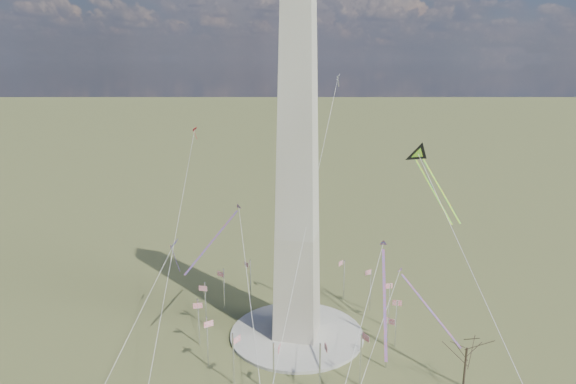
# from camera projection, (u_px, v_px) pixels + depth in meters

# --- Properties ---
(ground) EXTENTS (2000.00, 2000.00, 0.00)m
(ground) POSITION_uv_depth(u_px,v_px,m) (297.00, 335.00, 138.86)
(ground) COLOR #4E542A
(ground) RESTS_ON ground
(plaza) EXTENTS (36.00, 36.00, 0.80)m
(plaza) POSITION_uv_depth(u_px,v_px,m) (297.00, 334.00, 138.76)
(plaza) COLOR #A8A59A
(plaza) RESTS_ON ground
(washington_monument) EXTENTS (15.56, 15.56, 100.00)m
(washington_monument) POSITION_uv_depth(u_px,v_px,m) (298.00, 162.00, 126.78)
(washington_monument) COLOR beige
(washington_monument) RESTS_ON plaza
(flagpole_ring) EXTENTS (54.40, 54.40, 13.00)m
(flagpole_ring) POSITION_uv_depth(u_px,v_px,m) (297.00, 311.00, 137.03)
(flagpole_ring) COLOR white
(flagpole_ring) RESTS_ON ground
(tree_near) EXTENTS (8.44, 8.44, 14.76)m
(tree_near) POSITION_uv_depth(u_px,v_px,m) (467.00, 345.00, 114.64)
(tree_near) COLOR #3F3326
(tree_near) RESTS_ON ground
(kite_delta_black) EXTENTS (14.60, 20.24, 17.13)m
(kite_delta_black) POSITION_uv_depth(u_px,v_px,m) (420.00, 158.00, 134.49)
(kite_delta_black) COLOR black
(kite_delta_black) RESTS_ON ground
(kite_diamond_purple) EXTENTS (1.87, 3.26, 10.13)m
(kite_diamond_purple) POSITION_uv_depth(u_px,v_px,m) (174.00, 247.00, 140.54)
(kite_diamond_purple) COLOR navy
(kite_diamond_purple) RESTS_ON ground
(kite_streamer_left) EXTENTS (3.61, 24.36, 16.72)m
(kite_streamer_left) POSITION_uv_depth(u_px,v_px,m) (384.00, 280.00, 111.53)
(kite_streamer_left) COLOR red
(kite_streamer_left) RESTS_ON ground
(kite_streamer_mid) EXTENTS (9.77, 18.63, 13.79)m
(kite_streamer_mid) POSITION_uv_depth(u_px,v_px,m) (220.00, 231.00, 132.28)
(kite_streamer_mid) COLOR red
(kite_streamer_mid) RESTS_ON ground
(kite_streamer_right) EXTENTS (15.44, 13.91, 13.46)m
(kite_streamer_right) POSITION_uv_depth(u_px,v_px,m) (421.00, 297.00, 123.99)
(kite_streamer_right) COLOR red
(kite_streamer_right) RESTS_ON ground
(kite_small_red) EXTENTS (1.42, 2.02, 4.21)m
(kite_small_red) POSITION_uv_depth(u_px,v_px,m) (195.00, 130.00, 167.94)
(kite_small_red) COLOR red
(kite_small_red) RESTS_ON ground
(kite_small_white) EXTENTS (1.05, 1.68, 4.06)m
(kite_small_white) POSITION_uv_depth(u_px,v_px,m) (338.00, 77.00, 162.70)
(kite_small_white) COLOR silver
(kite_small_white) RESTS_ON ground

